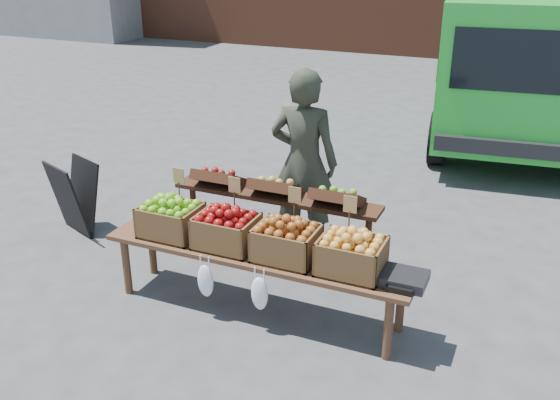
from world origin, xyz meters
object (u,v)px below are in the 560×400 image
at_px(chalkboard_sign, 75,197).
at_px(crate_green_apples, 351,256).
at_px(vendor, 304,162).
at_px(display_bench, 257,282).
at_px(weighing_scale, 404,279).
at_px(crate_russet_pears, 226,231).
at_px(back_table, 276,221).
at_px(crate_golden_apples, 171,220).
at_px(crate_red_apples, 286,243).
at_px(delivery_van, 518,67).

xyz_separation_m(chalkboard_sign, crate_green_apples, (3.30, -0.63, 0.30)).
xyz_separation_m(vendor, chalkboard_sign, (-2.39, -0.64, -0.53)).
bearing_deg(chalkboard_sign, display_bench, 6.90).
bearing_deg(weighing_scale, vendor, 136.34).
relative_size(display_bench, crate_russet_pears, 5.40).
xyz_separation_m(chalkboard_sign, weighing_scale, (3.72, -0.63, 0.20)).
bearing_deg(back_table, crate_golden_apples, -133.58).
relative_size(display_bench, crate_golden_apples, 5.40).
xyz_separation_m(back_table, crate_russet_pears, (-0.14, -0.72, 0.19)).
bearing_deg(crate_golden_apples, crate_russet_pears, 0.00).
height_order(vendor, crate_golden_apples, vendor).
bearing_deg(chalkboard_sign, vendor, 36.11).
distance_m(chalkboard_sign, crate_red_apples, 2.84).
distance_m(vendor, crate_golden_apples, 1.49).
bearing_deg(crate_golden_apples, chalkboard_sign, 159.00).
bearing_deg(crate_golden_apples, crate_green_apples, 0.00).
relative_size(delivery_van, crate_red_apples, 10.16).
xyz_separation_m(crate_golden_apples, crate_green_apples, (1.65, 0.00, 0.00)).
distance_m(delivery_van, crate_red_apples, 6.28).
bearing_deg(crate_russet_pears, chalkboard_sign, 163.94).
height_order(chalkboard_sign, weighing_scale, chalkboard_sign).
height_order(crate_golden_apples, crate_russet_pears, same).
bearing_deg(vendor, crate_russet_pears, 76.81).
bearing_deg(crate_green_apples, weighing_scale, 0.00).
bearing_deg(back_table, crate_red_apples, -60.05).
xyz_separation_m(chalkboard_sign, crate_red_apples, (2.75, -0.63, 0.30)).
distance_m(crate_red_apples, crate_green_apples, 0.55).
bearing_deg(crate_russet_pears, back_table, 79.37).
xyz_separation_m(vendor, weighing_scale, (1.33, -1.27, -0.33)).
bearing_deg(display_bench, delivery_van, 75.91).
xyz_separation_m(crate_golden_apples, crate_red_apples, (1.10, 0.00, 0.00)).
xyz_separation_m(crate_russet_pears, weighing_scale, (1.52, 0.00, -0.10)).
bearing_deg(crate_red_apples, vendor, 105.61).
height_order(display_bench, crate_golden_apples, crate_golden_apples).
bearing_deg(crate_red_apples, crate_russet_pears, 180.00).
distance_m(chalkboard_sign, weighing_scale, 3.78).
height_order(crate_russet_pears, crate_red_apples, same).
xyz_separation_m(vendor, crate_green_apples, (0.90, -1.27, -0.23)).
bearing_deg(delivery_van, crate_golden_apples, -117.00).
bearing_deg(weighing_scale, display_bench, 180.00).
relative_size(crate_red_apples, weighing_scale, 1.47).
height_order(delivery_van, display_bench, delivery_van).
xyz_separation_m(back_table, display_bench, (0.14, -0.72, -0.24)).
xyz_separation_m(back_table, crate_green_apples, (0.96, -0.72, 0.19)).
distance_m(vendor, crate_red_apples, 1.34).
distance_m(crate_red_apples, weighing_scale, 0.98).
relative_size(crate_russet_pears, crate_green_apples, 1.00).
height_order(vendor, crate_russet_pears, vendor).
height_order(chalkboard_sign, display_bench, chalkboard_sign).
bearing_deg(crate_russet_pears, weighing_scale, 0.00).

